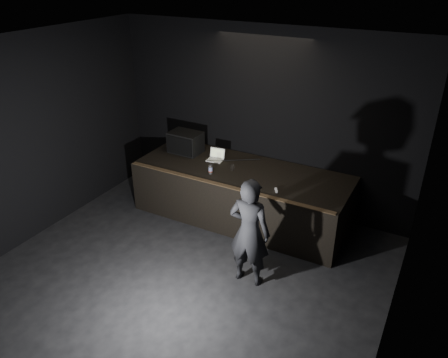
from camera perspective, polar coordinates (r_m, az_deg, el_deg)
ground at (r=6.70m, az=-8.58°, el=-15.69°), size 7.00×7.00×0.00m
room_walls at (r=5.55m, az=-9.99°, el=-0.10°), size 6.10×7.10×3.52m
stage_riser at (r=8.31m, az=2.33°, el=-1.92°), size 4.00×1.50×1.00m
riser_lip at (r=7.51m, az=-0.01°, el=-0.84°), size 3.92×0.10×0.01m
stage_monitor at (r=8.78m, az=-5.06°, el=4.79°), size 0.64×0.47×0.42m
cable at (r=8.44m, az=1.27°, el=2.48°), size 0.88×0.58×0.02m
laptop at (r=8.47m, az=-1.06°, el=2.90°), size 0.33×0.30×0.21m
beer_can at (r=7.90m, az=-1.77°, el=1.28°), size 0.07×0.07×0.18m
plastic_cup at (r=8.06m, az=1.08°, el=1.53°), size 0.08×0.08×0.09m
wii_remote at (r=7.39m, az=6.84°, el=-1.49°), size 0.11×0.15×0.03m
person at (r=6.51m, az=3.35°, el=-6.96°), size 0.66×0.45×1.76m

